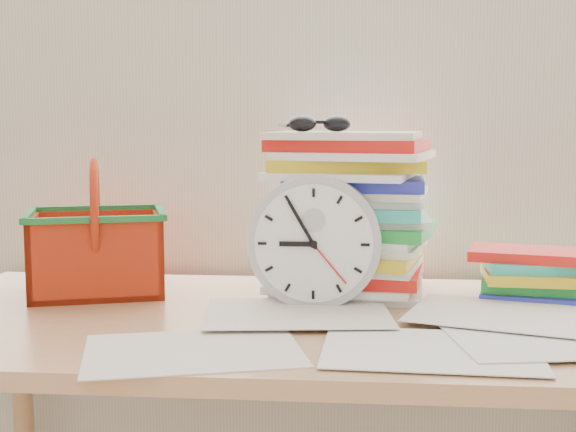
# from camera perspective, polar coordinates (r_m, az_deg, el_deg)

# --- Properties ---
(curtain) EXTENTS (2.40, 0.01, 2.50)m
(curtain) POSITION_cam_1_polar(r_m,az_deg,el_deg) (1.77, 1.91, 13.53)
(curtain) COLOR beige
(curtain) RESTS_ON room_shell
(desk) EXTENTS (1.40, 0.70, 0.75)m
(desk) POSITION_cam_1_polar(r_m,az_deg,el_deg) (1.45, 0.97, -9.99)
(desk) COLOR tan
(desk) RESTS_ON ground
(paper_stack) EXTENTS (0.35, 0.30, 0.32)m
(paper_stack) POSITION_cam_1_polar(r_m,az_deg,el_deg) (1.60, 4.35, 0.23)
(paper_stack) COLOR white
(paper_stack) RESTS_ON desk
(clock) EXTENTS (0.24, 0.05, 0.24)m
(clock) POSITION_cam_1_polar(r_m,az_deg,el_deg) (1.47, 1.88, -1.84)
(clock) COLOR #B0B3BB
(clock) RESTS_ON desk
(sunglasses) EXTENTS (0.16, 0.15, 0.03)m
(sunglasses) POSITION_cam_1_polar(r_m,az_deg,el_deg) (1.55, 2.26, 6.57)
(sunglasses) COLOR black
(sunglasses) RESTS_ON paper_stack
(book_stack) EXTENTS (0.26, 0.21, 0.10)m
(book_stack) POSITION_cam_1_polar(r_m,az_deg,el_deg) (1.61, 16.93, -4.01)
(book_stack) COLOR white
(book_stack) RESTS_ON desk
(basket) EXTENTS (0.31, 0.27, 0.26)m
(basket) POSITION_cam_1_polar(r_m,az_deg,el_deg) (1.63, -13.49, -0.83)
(basket) COLOR red
(basket) RESTS_ON desk
(scattered_papers) EXTENTS (1.26, 0.42, 0.02)m
(scattered_papers) POSITION_cam_1_polar(r_m,az_deg,el_deg) (1.42, 0.98, -6.88)
(scattered_papers) COLOR white
(scattered_papers) RESTS_ON desk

